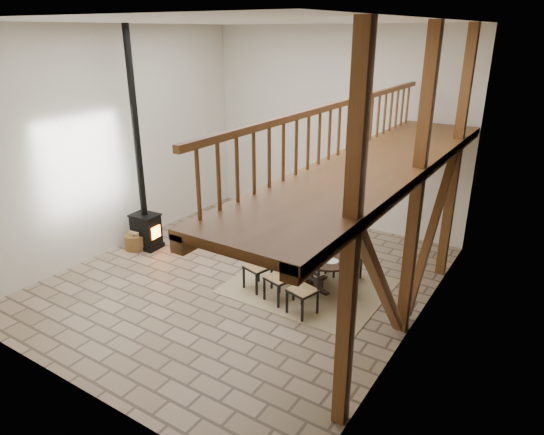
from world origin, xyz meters
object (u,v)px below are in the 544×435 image
Objects in this scene: wood_stove at (143,203)px; log_basket at (136,241)px; log_stack at (132,242)px; dining_table at (305,270)px.

wood_stove is 0.96m from log_basket.
wood_stove is 9.03× the size of log_basket.
wood_stove is 12.08× the size of log_stack.
dining_table is at bearing 5.81° from log_stack.
log_stack is (-0.18, 0.02, -0.08)m from log_basket.
log_stack is at bearing 173.86° from log_basket.
log_basket is at bearing -158.63° from dining_table.
dining_table reaches higher than log_basket.
dining_table reaches higher than log_stack.
log_basket is 0.20m from log_stack.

